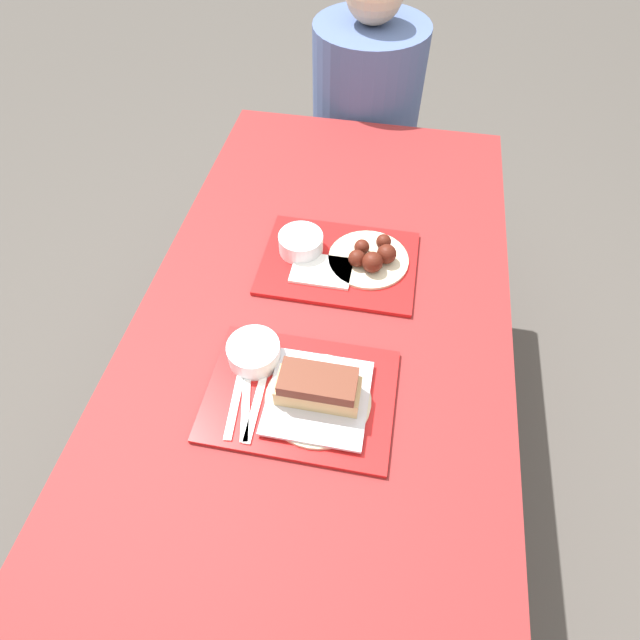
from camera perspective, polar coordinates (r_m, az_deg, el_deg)
ground_plane at (r=1.82m, az=0.18°, el=-14.25°), size 12.00×12.00×0.00m
picnic_table at (r=1.24m, az=0.26°, el=-2.16°), size 0.87×1.69×0.75m
picnic_bench_far at (r=2.19m, az=5.46°, el=16.28°), size 0.83×0.28×0.46m
tray_near at (r=1.05m, az=-2.26°, el=-8.55°), size 0.39×0.28×0.01m
tray_far at (r=1.28m, az=2.17°, el=6.55°), size 0.39×0.28×0.01m
bowl_coleslaw_near at (r=1.07m, az=-7.57°, el=-3.61°), size 0.11×0.11×0.05m
brisket_sandwich_plate at (r=1.01m, az=-0.22°, el=-8.27°), size 0.22×0.22×0.09m
plastic_fork_near at (r=1.04m, az=-8.47°, el=-9.38°), size 0.05×0.17×0.00m
plastic_knife_near at (r=1.04m, az=-7.29°, el=-9.60°), size 0.02×0.17×0.00m
plastic_spoon_near at (r=1.05m, az=-9.64°, el=-9.16°), size 0.03×0.17×0.00m
condiment_packet at (r=1.07m, az=-1.24°, el=-5.44°), size 0.04×0.03×0.01m
bowl_coleslaw_far at (r=1.28m, az=-2.20°, el=8.89°), size 0.11×0.11×0.05m
wings_plate_far at (r=1.26m, az=5.87°, el=7.22°), size 0.20×0.20×0.06m
napkin_far at (r=1.25m, az=0.19°, el=5.71°), size 0.15×0.10×0.01m
person_seated_across at (r=2.01m, az=5.41°, el=24.57°), size 0.40×0.40×0.70m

